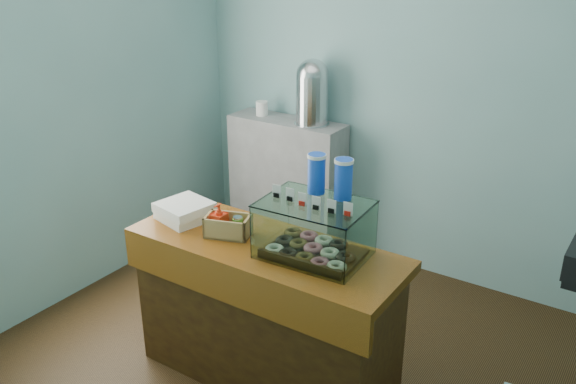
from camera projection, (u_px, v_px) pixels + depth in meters
The scene contains 8 objects.
ground at pixel (290, 353), 3.92m from camera, with size 3.50×3.50×0.00m, color black.
room_shell at pixel (295, 93), 3.26m from camera, with size 3.54×3.04×2.82m.
counter at pixel (266, 312), 3.55m from camera, with size 1.60×0.60×0.90m.
back_shelf at pixel (287, 182), 5.18m from camera, with size 1.00×0.32×1.10m, color #99999C.
display_case at pixel (317, 225), 3.22m from camera, with size 0.58×0.44×0.52m.
condiment_crate at pixel (226, 224), 3.46m from camera, with size 0.29×0.23×0.19m.
pastry_boxes at pixel (185, 211), 3.66m from camera, with size 0.34×0.34×0.11m.
coffee_urn at pixel (312, 91), 4.75m from camera, with size 0.28×0.28×0.52m.
Camera 1 is at (1.77, -2.69, 2.47)m, focal length 38.00 mm.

